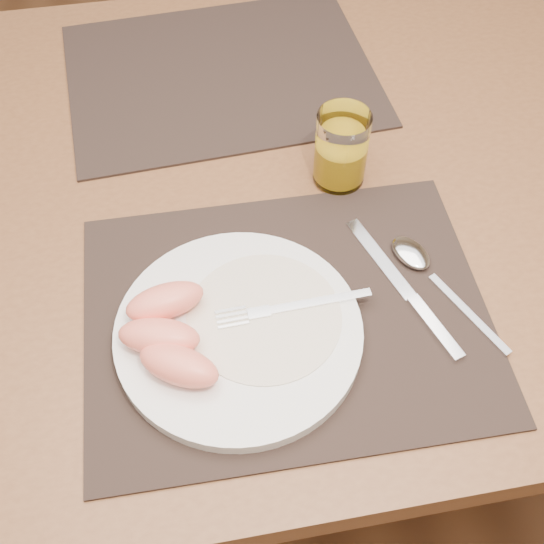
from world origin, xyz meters
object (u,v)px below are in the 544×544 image
(fork, at_px, (280,309))
(juice_glass, at_px, (341,151))
(table, at_px, (258,219))
(spoon, at_px, (419,261))
(knife, at_px, (411,298))
(plate, at_px, (239,332))
(placemat_far, at_px, (221,74))
(placemat_near, at_px, (287,315))

(fork, xyz_separation_m, juice_glass, (0.12, 0.20, 0.03))
(table, height_order, spoon, spoon)
(table, height_order, knife, knife)
(table, distance_m, fork, 0.25)
(knife, bearing_deg, spoon, 63.18)
(fork, bearing_deg, plate, -162.61)
(plate, bearing_deg, placemat_far, 84.81)
(plate, height_order, knife, plate)
(table, height_order, fork, fork)
(table, relative_size, juice_glass, 13.78)
(table, bearing_deg, knife, -57.82)
(fork, xyz_separation_m, spoon, (0.17, 0.04, -0.01))
(table, distance_m, spoon, 0.26)
(placemat_near, xyz_separation_m, knife, (0.14, -0.00, 0.00))
(placemat_near, distance_m, knife, 0.14)
(placemat_far, relative_size, knife, 2.10)
(plate, bearing_deg, juice_glass, 52.92)
(placemat_near, height_order, plate, plate)
(table, bearing_deg, placemat_far, 94.60)
(fork, distance_m, spoon, 0.18)
(table, height_order, placemat_far, placemat_far)
(placemat_far, relative_size, spoon, 2.44)
(fork, bearing_deg, juice_glass, 60.32)
(fork, distance_m, knife, 0.15)
(spoon, bearing_deg, placemat_far, 114.59)
(fork, bearing_deg, knife, -0.51)
(table, xyz_separation_m, juice_glass, (0.10, -0.02, 0.13))
(placemat_near, bearing_deg, fork, -158.46)
(table, bearing_deg, placemat_near, -90.58)
(placemat_near, relative_size, spoon, 2.44)
(placemat_near, distance_m, spoon, 0.17)
(placemat_near, height_order, placemat_far, same)
(table, relative_size, fork, 8.00)
(placemat_near, xyz_separation_m, juice_glass, (0.11, 0.20, 0.05))
(placemat_far, xyz_separation_m, knife, (0.16, -0.44, 0.00))
(plate, relative_size, spoon, 1.47)
(fork, bearing_deg, table, 87.39)
(juice_glass, bearing_deg, spoon, -69.20)
(placemat_near, distance_m, placemat_far, 0.44)
(placemat_far, height_order, juice_glass, juice_glass)
(spoon, bearing_deg, table, 132.70)
(table, height_order, juice_glass, juice_glass)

